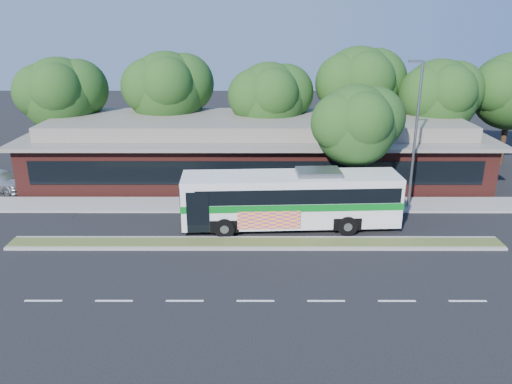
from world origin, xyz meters
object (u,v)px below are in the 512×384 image
at_px(lamp_post, 415,132).
at_px(transit_bus, 292,196).
at_px(sidewalk_tree, 361,124).
at_px(sedan, 1,181).

relative_size(lamp_post, transit_bus, 0.74).
distance_m(lamp_post, transit_bus, 8.69).
bearing_deg(sidewalk_tree, lamp_post, -5.67).
height_order(lamp_post, transit_bus, lamp_post).
xyz_separation_m(lamp_post, transit_bus, (-7.55, -3.09, -3.01)).
bearing_deg(transit_bus, lamp_post, 19.48).
distance_m(lamp_post, sedan, 27.87).
bearing_deg(lamp_post, transit_bus, -157.75).
distance_m(lamp_post, sidewalk_tree, 3.25).
bearing_deg(sedan, transit_bus, -86.18).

